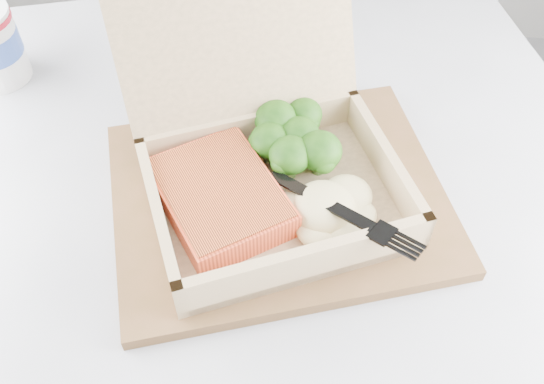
# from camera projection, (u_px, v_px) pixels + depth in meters

# --- Properties ---
(cafe_table) EXTENTS (1.00, 1.00, 0.73)m
(cafe_table) POSITION_uv_depth(u_px,v_px,m) (252.00, 296.00, 0.76)
(cafe_table) COLOR black
(cafe_table) RESTS_ON floor
(serving_tray) EXTENTS (0.39, 0.35, 0.01)m
(serving_tray) POSITION_uv_depth(u_px,v_px,m) (279.00, 197.00, 0.61)
(serving_tray) COLOR brown
(serving_tray) RESTS_ON cafe_table
(takeout_container) EXTENTS (0.32, 0.33, 0.21)m
(takeout_container) POSITION_uv_depth(u_px,v_px,m) (262.00, 139.00, 0.58)
(takeout_container) COLOR tan
(takeout_container) RESTS_ON serving_tray
(salmon_fillet) EXTENTS (0.16, 0.17, 0.03)m
(salmon_fillet) POSITION_uv_depth(u_px,v_px,m) (220.00, 197.00, 0.57)
(salmon_fillet) COLOR #FF6231
(salmon_fillet) RESTS_ON takeout_container
(broccoli_pile) EXTENTS (0.11, 0.11, 0.04)m
(broccoli_pile) POSITION_uv_depth(u_px,v_px,m) (299.00, 141.00, 0.61)
(broccoli_pile) COLOR #357419
(broccoli_pile) RESTS_ON takeout_container
(mashed_potatoes) EXTENTS (0.10, 0.09, 0.03)m
(mashed_potatoes) POSITION_uv_depth(u_px,v_px,m) (324.00, 207.00, 0.56)
(mashed_potatoes) COLOR beige
(mashed_potatoes) RESTS_ON takeout_container
(plastic_fork) EXTENTS (0.15, 0.11, 0.01)m
(plastic_fork) POSITION_uv_depth(u_px,v_px,m) (301.00, 188.00, 0.56)
(plastic_fork) COLOR black
(plastic_fork) RESTS_ON mashed_potatoes
(receipt) EXTENTS (0.09, 0.15, 0.00)m
(receipt) POSITION_uv_depth(u_px,v_px,m) (239.00, 89.00, 0.73)
(receipt) COLOR white
(receipt) RESTS_ON cafe_table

